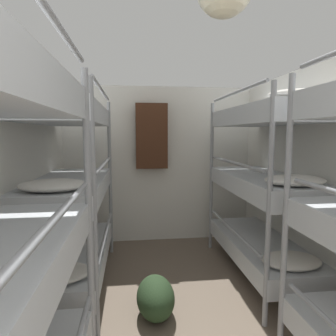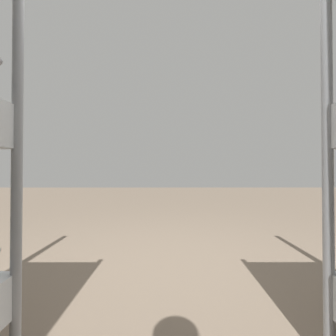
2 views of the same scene
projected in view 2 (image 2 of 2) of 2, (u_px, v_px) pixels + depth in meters
ground_plane at (171, 294)px, 1.53m from camera, size 20.00×20.00×0.00m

